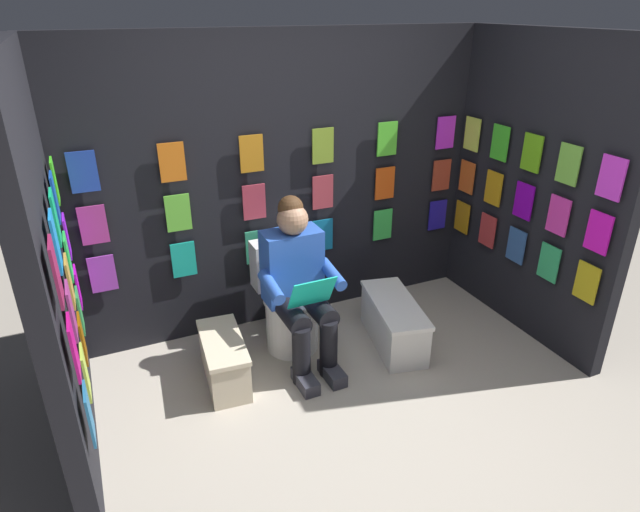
% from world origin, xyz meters
% --- Properties ---
extents(ground_plane, '(30.00, 30.00, 0.00)m').
position_xyz_m(ground_plane, '(0.00, 0.00, 0.00)').
color(ground_plane, '#B2A899').
extents(display_wall_back, '(3.23, 0.14, 2.19)m').
position_xyz_m(display_wall_back, '(-0.00, -1.69, 1.09)').
color(display_wall_back, black).
rests_on(display_wall_back, ground).
extents(display_wall_left, '(0.14, 1.64, 2.19)m').
position_xyz_m(display_wall_left, '(-1.61, -0.82, 1.09)').
color(display_wall_left, black).
rests_on(display_wall_left, ground).
extents(display_wall_right, '(0.14, 1.64, 2.19)m').
position_xyz_m(display_wall_right, '(1.61, -0.82, 1.09)').
color(display_wall_right, black).
rests_on(display_wall_right, ground).
extents(toilet, '(0.41, 0.56, 0.77)m').
position_xyz_m(toilet, '(0.16, -1.26, 0.33)').
color(toilet, white).
rests_on(toilet, ground).
extents(person_reading, '(0.53, 0.69, 1.19)m').
position_xyz_m(person_reading, '(0.16, -1.04, 0.60)').
color(person_reading, blue).
rests_on(person_reading, ground).
extents(comic_longbox_near, '(0.31, 0.63, 0.33)m').
position_xyz_m(comic_longbox_near, '(0.73, -1.00, 0.16)').
color(comic_longbox_near, beige).
rests_on(comic_longbox_near, ground).
extents(comic_longbox_far, '(0.46, 0.81, 0.35)m').
position_xyz_m(comic_longbox_far, '(-0.54, -0.92, 0.18)').
color(comic_longbox_far, white).
rests_on(comic_longbox_far, ground).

